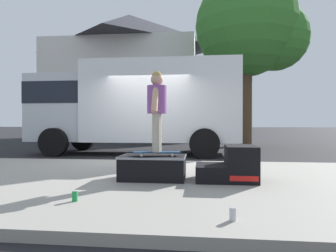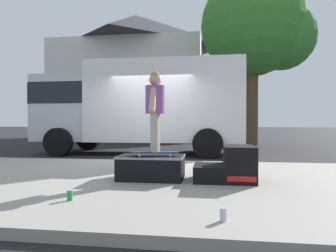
{
  "view_description": "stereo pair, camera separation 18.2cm",
  "coord_description": "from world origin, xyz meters",
  "px_view_note": "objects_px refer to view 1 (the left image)",
  "views": [
    {
      "loc": [
        1.6,
        -7.98,
        1.06
      ],
      "look_at": [
        0.94,
        -2.06,
        1.0
      ],
      "focal_mm": 32.39,
      "sensor_mm": 36.0,
      "label": 1
    },
    {
      "loc": [
        1.78,
        -7.96,
        1.06
      ],
      "look_at": [
        0.94,
        -2.06,
        1.0
      ],
      "focal_mm": 32.39,
      "sensor_mm": 36.0,
      "label": 2
    }
  ],
  "objects_px": {
    "skate_box": "(153,167)",
    "box_truck": "(135,104)",
    "skateboard": "(157,152)",
    "street_tree_main": "(252,29)",
    "kicker_ramp": "(231,166)",
    "soda_can_b": "(75,196)",
    "soda_can": "(233,214)",
    "skater_kid": "(157,104)"
  },
  "relations": [
    {
      "from": "skate_box",
      "to": "box_truck",
      "type": "xyz_separation_m",
      "value": [
        -1.48,
        5.2,
        1.37
      ]
    },
    {
      "from": "skateboard",
      "to": "street_tree_main",
      "type": "distance_m",
      "value": 11.29
    },
    {
      "from": "kicker_ramp",
      "to": "soda_can_b",
      "type": "relative_size",
      "value": 7.66
    },
    {
      "from": "soda_can",
      "to": "skater_kid",
      "type": "bearing_deg",
      "value": 117.05
    },
    {
      "from": "soda_can_b",
      "to": "skate_box",
      "type": "bearing_deg",
      "value": 65.26
    },
    {
      "from": "skateboard",
      "to": "skater_kid",
      "type": "xyz_separation_m",
      "value": [
        0.0,
        -0.0,
        0.8
      ]
    },
    {
      "from": "skateboard",
      "to": "soda_can_b",
      "type": "bearing_deg",
      "value": -117.1
    },
    {
      "from": "kicker_ramp",
      "to": "street_tree_main",
      "type": "xyz_separation_m",
      "value": [
        1.89,
        9.65,
        5.13
      ]
    },
    {
      "from": "skate_box",
      "to": "kicker_ramp",
      "type": "height_order",
      "value": "kicker_ramp"
    },
    {
      "from": "skater_kid",
      "to": "street_tree_main",
      "type": "distance_m",
      "value": 10.96
    },
    {
      "from": "skate_box",
      "to": "kicker_ramp",
      "type": "relative_size",
      "value": 1.12
    },
    {
      "from": "kicker_ramp",
      "to": "soda_can_b",
      "type": "height_order",
      "value": "kicker_ramp"
    },
    {
      "from": "skate_box",
      "to": "soda_can_b",
      "type": "relative_size",
      "value": 8.56
    },
    {
      "from": "kicker_ramp",
      "to": "soda_can_b",
      "type": "distance_m",
      "value": 2.51
    },
    {
      "from": "box_truck",
      "to": "skateboard",
      "type": "bearing_deg",
      "value": -73.51
    },
    {
      "from": "skate_box",
      "to": "skateboard",
      "type": "relative_size",
      "value": 1.35
    },
    {
      "from": "skater_kid",
      "to": "box_truck",
      "type": "height_order",
      "value": "box_truck"
    },
    {
      "from": "street_tree_main",
      "to": "soda_can_b",
      "type": "bearing_deg",
      "value": -109.12
    },
    {
      "from": "box_truck",
      "to": "street_tree_main",
      "type": "distance_m",
      "value": 7.47
    },
    {
      "from": "box_truck",
      "to": "street_tree_main",
      "type": "relative_size",
      "value": 0.86
    },
    {
      "from": "skateboard",
      "to": "box_truck",
      "type": "bearing_deg",
      "value": 106.49
    },
    {
      "from": "soda_can",
      "to": "box_truck",
      "type": "xyz_separation_m",
      "value": [
        -2.58,
        7.24,
        1.52
      ]
    },
    {
      "from": "skate_box",
      "to": "street_tree_main",
      "type": "distance_m",
      "value": 11.39
    },
    {
      "from": "skater_kid",
      "to": "soda_can_b",
      "type": "distance_m",
      "value": 2.06
    },
    {
      "from": "soda_can",
      "to": "soda_can_b",
      "type": "bearing_deg",
      "value": 163.87
    },
    {
      "from": "skate_box",
      "to": "street_tree_main",
      "type": "bearing_deg",
      "value": 71.8
    },
    {
      "from": "skater_kid",
      "to": "street_tree_main",
      "type": "relative_size",
      "value": 0.17
    },
    {
      "from": "skate_box",
      "to": "skater_kid",
      "type": "relative_size",
      "value": 0.81
    },
    {
      "from": "skate_box",
      "to": "box_truck",
      "type": "relative_size",
      "value": 0.16
    },
    {
      "from": "skateboard",
      "to": "soda_can",
      "type": "xyz_separation_m",
      "value": [
        1.03,
        -2.02,
        -0.38
      ]
    },
    {
      "from": "skate_box",
      "to": "soda_can",
      "type": "xyz_separation_m",
      "value": [
        1.1,
        -2.04,
        -0.15
      ]
    },
    {
      "from": "kicker_ramp",
      "to": "soda_can",
      "type": "distance_m",
      "value": 2.06
    },
    {
      "from": "kicker_ramp",
      "to": "street_tree_main",
      "type": "height_order",
      "value": "street_tree_main"
    },
    {
      "from": "skateboard",
      "to": "soda_can_b",
      "type": "height_order",
      "value": "skateboard"
    },
    {
      "from": "kicker_ramp",
      "to": "box_truck",
      "type": "height_order",
      "value": "box_truck"
    },
    {
      "from": "kicker_ramp",
      "to": "skater_kid",
      "type": "xyz_separation_m",
      "value": [
        -1.22,
        -0.02,
        1.01
      ]
    },
    {
      "from": "skater_kid",
      "to": "soda_can_b",
      "type": "bearing_deg",
      "value": -117.1
    },
    {
      "from": "kicker_ramp",
      "to": "soda_can",
      "type": "relative_size",
      "value": 7.66
    },
    {
      "from": "skater_kid",
      "to": "soda_can",
      "type": "relative_size",
      "value": 10.58
    },
    {
      "from": "skater_kid",
      "to": "soda_can",
      "type": "height_order",
      "value": "skater_kid"
    },
    {
      "from": "box_truck",
      "to": "skater_kid",
      "type": "bearing_deg",
      "value": -73.51
    },
    {
      "from": "box_truck",
      "to": "soda_can",
      "type": "bearing_deg",
      "value": -70.41
    }
  ]
}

